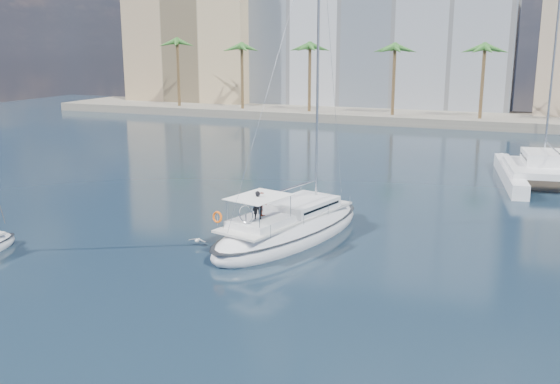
% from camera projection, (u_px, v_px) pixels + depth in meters
% --- Properties ---
extents(ground, '(160.00, 160.00, 0.00)m').
position_uv_depth(ground, '(270.00, 258.00, 32.08)').
color(ground, black).
rests_on(ground, ground).
extents(quay, '(120.00, 14.00, 1.20)m').
position_uv_depth(quay, '(439.00, 118.00, 86.96)').
color(quay, gray).
rests_on(quay, ground).
extents(building_modern, '(42.00, 16.00, 28.00)m').
position_uv_depth(building_modern, '(378.00, 22.00, 99.03)').
color(building_modern, silver).
rests_on(building_modern, ground).
extents(building_tan_left, '(22.00, 14.00, 22.00)m').
position_uv_depth(building_tan_left, '(200.00, 42.00, 107.02)').
color(building_tan_left, tan).
rests_on(building_tan_left, ground).
extents(palm_left, '(3.60, 3.60, 12.30)m').
position_uv_depth(palm_left, '(208.00, 46.00, 93.45)').
color(palm_left, brown).
rests_on(palm_left, ground).
extents(palm_centre, '(3.60, 3.60, 12.30)m').
position_uv_depth(palm_centre, '(439.00, 47.00, 81.10)').
color(palm_centre, brown).
rests_on(palm_centre, ground).
extents(main_sloop, '(7.09, 13.26, 18.79)m').
position_uv_depth(main_sloop, '(290.00, 229.00, 35.18)').
color(main_sloop, white).
rests_on(main_sloop, ground).
extents(catamaran, '(8.66, 14.32, 19.46)m').
position_uv_depth(catamaran, '(548.00, 169.00, 48.86)').
color(catamaran, white).
rests_on(catamaran, ground).
extents(seagull, '(1.03, 0.44, 0.19)m').
position_uv_depth(seagull, '(197.00, 240.00, 33.98)').
color(seagull, silver).
rests_on(seagull, ground).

